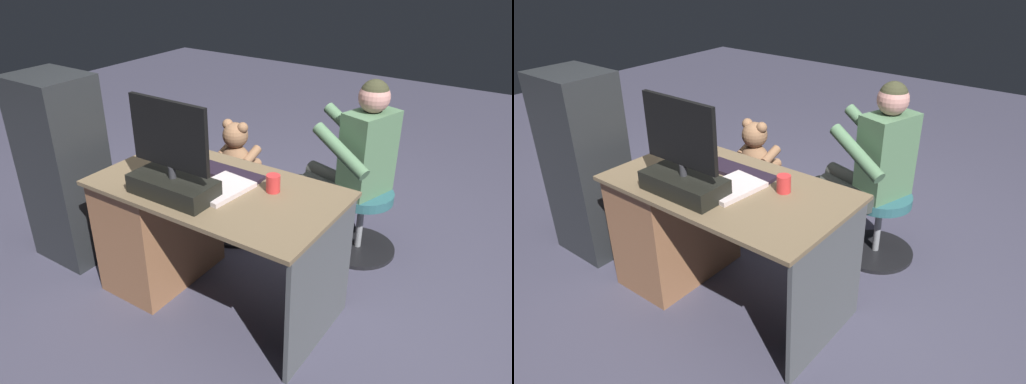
% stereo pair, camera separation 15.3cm
% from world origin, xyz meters
% --- Properties ---
extents(ground_plane, '(10.00, 10.00, 0.00)m').
position_xyz_m(ground_plane, '(0.00, 0.00, 0.00)').
color(ground_plane, '#444257').
extents(desk, '(1.28, 0.71, 0.72)m').
position_xyz_m(desk, '(0.33, 0.39, 0.38)').
color(desk, brown).
rests_on(desk, ground_plane).
extents(monitor, '(0.45, 0.21, 0.48)m').
position_xyz_m(monitor, '(0.11, 0.58, 0.85)').
color(monitor, black).
rests_on(monitor, desk).
extents(keyboard, '(0.42, 0.14, 0.02)m').
position_xyz_m(keyboard, '(0.05, 0.25, 0.73)').
color(keyboard, black).
rests_on(keyboard, desk).
extents(computer_mouse, '(0.06, 0.10, 0.04)m').
position_xyz_m(computer_mouse, '(0.37, 0.22, 0.74)').
color(computer_mouse, '#242C2D').
rests_on(computer_mouse, desk).
extents(cup, '(0.07, 0.07, 0.09)m').
position_xyz_m(cup, '(-0.27, 0.27, 0.76)').
color(cup, red).
rests_on(cup, desk).
extents(tv_remote, '(0.12, 0.15, 0.02)m').
position_xyz_m(tv_remote, '(0.36, 0.34, 0.73)').
color(tv_remote, black).
rests_on(tv_remote, desk).
extents(notebook_binder, '(0.25, 0.32, 0.02)m').
position_xyz_m(notebook_binder, '(-0.05, 0.41, 0.73)').
color(notebook_binder, beige).
rests_on(notebook_binder, desk).
extents(office_chair_teddy, '(0.48, 0.48, 0.43)m').
position_xyz_m(office_chair_teddy, '(0.35, -0.26, 0.25)').
color(office_chair_teddy, black).
rests_on(office_chair_teddy, ground_plane).
extents(teddy_bear, '(0.26, 0.26, 0.38)m').
position_xyz_m(teddy_bear, '(0.35, -0.28, 0.60)').
color(teddy_bear, '#906647').
rests_on(teddy_bear, office_chair_teddy).
extents(visitor_chair, '(0.49, 0.49, 0.43)m').
position_xyz_m(visitor_chair, '(-0.45, -0.51, 0.24)').
color(visitor_chair, black).
rests_on(visitor_chair, ground_plane).
extents(person, '(0.61, 0.57, 1.14)m').
position_xyz_m(person, '(-0.36, -0.49, 0.66)').
color(person, '#537A55').
rests_on(person, ground_plane).
extents(equipment_rack, '(0.44, 0.36, 1.17)m').
position_xyz_m(equipment_rack, '(1.06, 0.52, 0.58)').
color(equipment_rack, '#27292C').
rests_on(equipment_rack, ground_plane).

